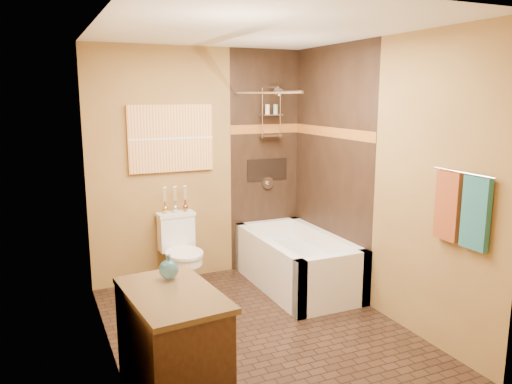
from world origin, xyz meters
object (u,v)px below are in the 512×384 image
bathtub (297,266)px  sunset_painting (171,138)px  toilet (181,251)px  vanity (173,348)px

bathtub → sunset_painting: bearing=147.1°
sunset_painting → toilet: sunset_painting is taller
toilet → vanity: (-0.60, -1.94, -0.00)m
bathtub → toilet: 1.23m
bathtub → toilet: toilet is taller
sunset_painting → bathtub: (1.12, -0.73, -1.33)m
bathtub → vanity: 2.28m
vanity → toilet: bearing=67.3°
toilet → bathtub: bearing=-25.7°
toilet → vanity: size_ratio=0.84×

